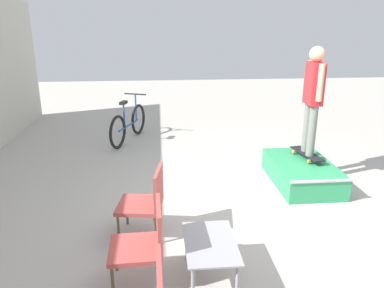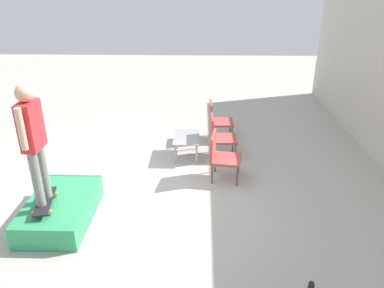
% 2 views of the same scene
% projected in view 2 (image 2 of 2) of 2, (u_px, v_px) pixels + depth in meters
% --- Properties ---
extents(ground_plane, '(24.00, 24.00, 0.00)m').
position_uv_depth(ground_plane, '(127.00, 191.00, 6.47)').
color(ground_plane, '#B7B2A8').
extents(skate_ramp_box, '(1.51, 0.92, 0.38)m').
position_uv_depth(skate_ramp_box, '(61.00, 209.00, 5.66)').
color(skate_ramp_box, '#339E60').
rests_on(skate_ramp_box, ground_plane).
extents(skateboard_on_ramp, '(0.79, 0.35, 0.07)m').
position_uv_depth(skateboard_on_ramp, '(45.00, 201.00, 5.39)').
color(skateboard_on_ramp, black).
rests_on(skateboard_on_ramp, skate_ramp_box).
extents(person_skater, '(0.57, 0.24, 1.72)m').
position_uv_depth(person_skater, '(33.00, 136.00, 4.97)').
color(person_skater, gray).
rests_on(person_skater, skateboard_on_ramp).
extents(coffee_table, '(0.82, 0.52, 0.43)m').
position_uv_depth(coffee_table, '(187.00, 139.00, 7.57)').
color(coffee_table, '#9E9EA3').
rests_on(coffee_table, ground_plane).
extents(patio_chair_left, '(0.53, 0.53, 0.87)m').
position_uv_depth(patio_chair_left, '(217.00, 119.00, 8.35)').
color(patio_chair_left, brown).
rests_on(patio_chair_left, ground_plane).
extents(patio_chair_center, '(0.54, 0.54, 0.87)m').
position_uv_depth(patio_chair_center, '(219.00, 135.00, 7.51)').
color(patio_chair_center, brown).
rests_on(patio_chair_center, ground_plane).
extents(patio_chair_right, '(0.59, 0.59, 0.87)m').
position_uv_depth(patio_chair_right, '(221.00, 155.00, 6.69)').
color(patio_chair_right, brown).
rests_on(patio_chair_right, ground_plane).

